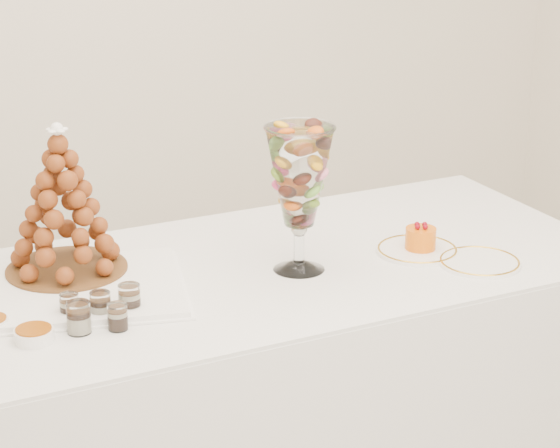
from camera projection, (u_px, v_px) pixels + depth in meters
buffet_table at (217, 414)px, 3.02m from camera, size 2.22×0.91×0.84m
lace_tray at (65, 290)px, 2.76m from camera, size 0.67×0.56×0.02m
macaron_vase at (299, 179)px, 2.82m from camera, size 0.18×0.18×0.39m
cake_plate at (417, 250)px, 3.03m from camera, size 0.23×0.23×0.01m
spare_plate at (480, 262)px, 2.94m from camera, size 0.22×0.22×0.01m
verrine_a at (70, 306)px, 2.61m from camera, size 0.05×0.05×0.06m
verrine_b at (100, 306)px, 2.61m from camera, size 0.05×0.05×0.07m
verrine_c at (129, 299)px, 2.64m from camera, size 0.06×0.06×0.07m
verrine_d at (79, 318)px, 2.53m from camera, size 0.07×0.07×0.08m
verrine_e at (118, 317)px, 2.55m from camera, size 0.05×0.05×0.06m
ramekin_front at (34, 335)px, 2.50m from camera, size 0.09×0.09×0.03m
croquembouche at (62, 200)px, 2.79m from camera, size 0.34×0.34×0.40m
mousse_cake at (421, 238)px, 3.02m from camera, size 0.09×0.09×0.07m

